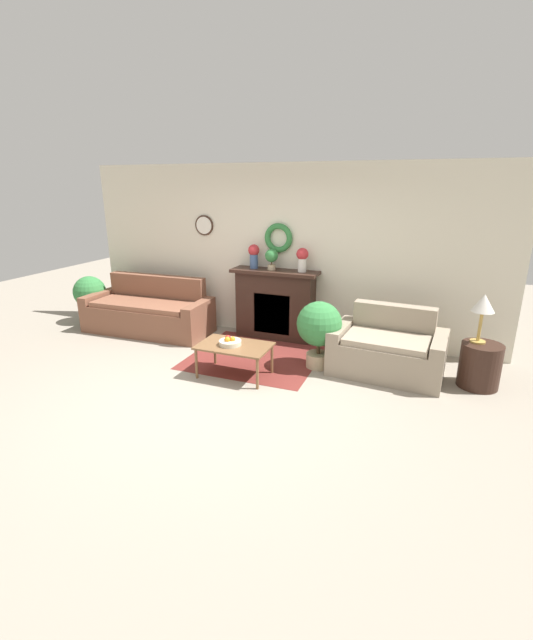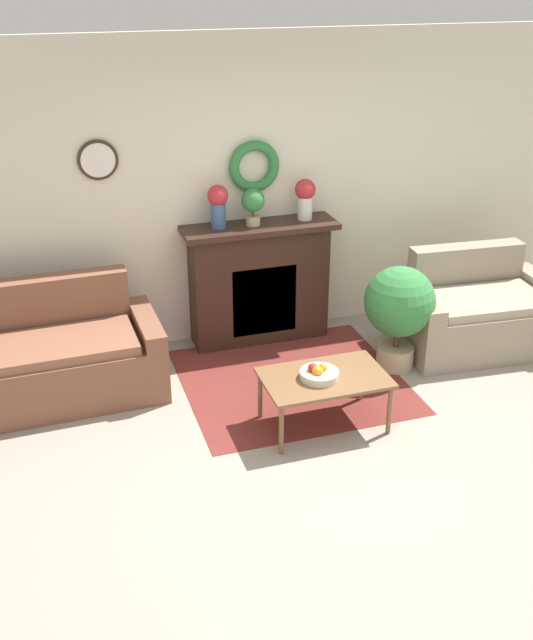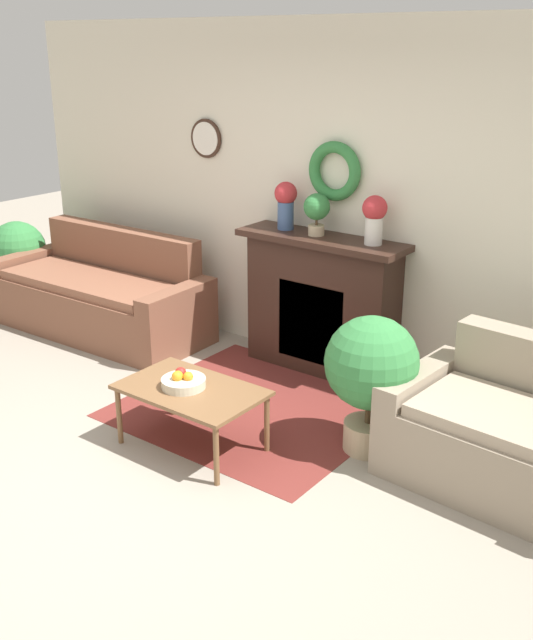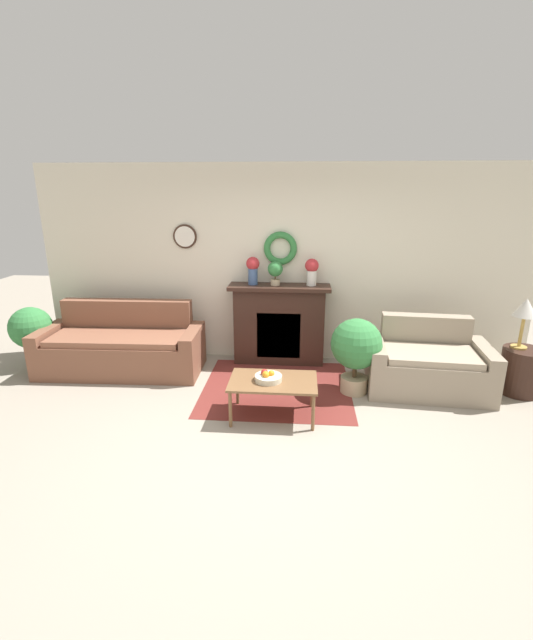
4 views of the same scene
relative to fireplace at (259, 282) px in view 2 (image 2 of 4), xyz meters
The scene contains 12 objects.
ground_plane 2.22m from the fireplace, 89.05° to the right, with size 16.00×16.00×0.00m, color gray.
floor_rug 1.03m from the fireplace, 88.70° to the right, with size 1.80×1.68×0.01m.
wall_back 0.82m from the fireplace, 81.20° to the left, with size 6.80×0.15×2.70m.
fireplace is the anchor object (origin of this frame).
couch_left 2.15m from the fireplace, 167.27° to the right, with size 2.14×0.92×0.90m.
loveseat_right 2.00m from the fireplace, 21.59° to the right, with size 1.48×0.98×0.85m.
coffee_table 1.57m from the fireplace, 89.28° to the right, with size 0.92×0.58×0.43m.
fruit_bowl 1.58m from the fireplace, 91.24° to the right, with size 0.29×0.29×0.12m.
vase_on_mantel_left 0.85m from the fireplace, behind, with size 0.18×0.18×0.38m.
vase_on_mantel_right 0.87m from the fireplace, ahead, with size 0.18×0.18×0.36m.
potted_plant_on_mantel 0.75m from the fireplace, 165.91° to the right, with size 0.20×0.20×0.32m.
potted_plant_floor_by_loveseat 1.31m from the fireplace, 43.13° to the right, with size 0.60×0.60×0.92m.
Camera 2 is at (-1.89, -3.84, 3.18)m, focal length 42.00 mm.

